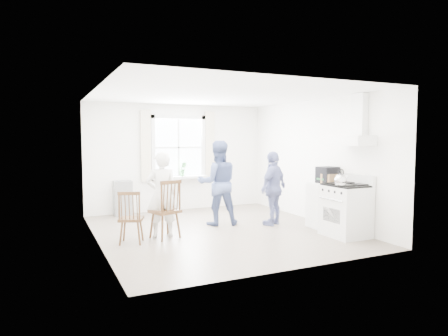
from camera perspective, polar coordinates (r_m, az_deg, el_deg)
room_shell at (r=7.60m, az=-0.65°, el=0.64°), size 4.62×5.12×2.64m
window_assembly at (r=9.87m, az=-6.47°, el=2.42°), size 1.88×0.24×1.70m
range_hood at (r=7.60m, az=18.16°, el=4.95°), size 0.45×0.76×0.94m
shelf_unit at (r=9.51m, az=-14.24°, el=-4.19°), size 0.40×0.30×0.80m
gas_stove at (r=7.61m, az=17.01°, el=-5.74°), size 0.68×0.76×1.12m
kettle at (r=7.27m, az=16.33°, el=-1.68°), size 0.21×0.21×0.30m
low_cabinet at (r=8.18m, az=14.09°, el=-5.22°), size 0.50×0.55×0.90m
stereo_stack at (r=8.11m, az=14.57°, el=-0.96°), size 0.39×0.35×0.32m
cardboard_box at (r=8.04m, az=14.83°, el=-1.48°), size 0.34×0.28×0.19m
windsor_chair_a at (r=7.11m, az=-7.93°, el=-4.95°), size 0.57×0.56×1.06m
windsor_chair_b at (r=6.88m, az=-13.28°, el=-6.11°), size 0.50×0.49×0.91m
person_left at (r=7.28m, az=-8.89°, el=-3.76°), size 0.63×0.63×1.54m
person_mid at (r=8.18m, az=-0.89°, el=-2.14°), size 1.01×1.01×1.73m
person_right at (r=8.24m, az=7.08°, el=-2.89°), size 1.21×1.21×1.51m
potted_plant at (r=9.84m, az=-5.89°, el=-0.14°), size 0.24×0.24×0.35m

